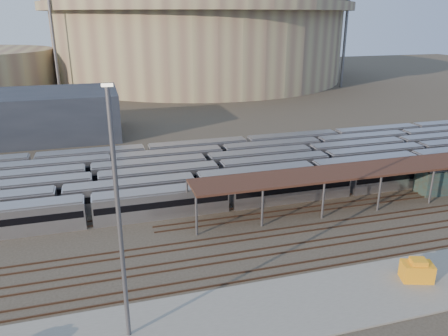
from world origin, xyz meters
name	(u,v)px	position (x,y,z in m)	size (l,w,h in m)	color
ground	(261,231)	(0.00, 0.00, 0.00)	(420.00, 420.00, 0.00)	#383026
apron	(269,311)	(-5.00, -15.00, 0.10)	(50.00, 9.00, 0.20)	gray
subway_trains	(221,170)	(0.02, 18.50, 1.80)	(125.62, 23.90, 3.60)	#B4B4B9
inspection_shed	(396,167)	(22.00, 4.00, 4.98)	(60.30, 6.00, 5.30)	#5A5A5F
empty_tracks	(277,250)	(0.00, -5.00, 0.09)	(170.00, 9.62, 0.18)	#4C3323
stadium	(199,38)	(25.00, 140.00, 16.47)	(124.00, 124.00, 32.50)	#988E67
service_building	(18,116)	(-35.00, 55.00, 5.00)	(42.00, 20.00, 10.00)	#1E232D
floodlight_0	(53,31)	(-30.00, 110.00, 20.65)	(4.00, 1.00, 38.40)	#5A5A5F
floodlight_2	(346,29)	(70.00, 100.00, 20.65)	(4.00, 1.00, 38.40)	#5A5A5F
floodlight_3	(110,27)	(-10.00, 160.00, 20.65)	(4.00, 1.00, 38.40)	#5A5A5F
yard_light_pole	(119,221)	(-17.50, -14.66, 10.80)	(0.82, 0.36, 21.03)	#5A5A5F
yellow_equipment	(417,271)	(11.19, -14.62, 1.14)	(3.00, 1.88, 1.88)	orange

